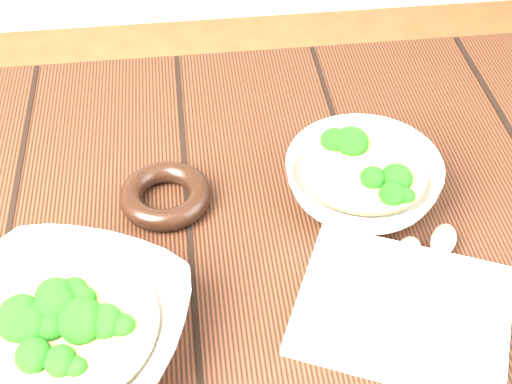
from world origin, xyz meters
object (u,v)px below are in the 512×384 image
object	(u,v)px
napkin	(403,309)
soup_bowl_back	(362,179)
trivet	(165,195)
table	(215,329)
soup_bowl_front	(64,333)

from	to	relation	value
napkin	soup_bowl_back	bearing A→B (deg)	116.32
trivet	napkin	size ratio (longest dim) A/B	0.51
table	trivet	xyz separation A→B (m)	(-0.04, 0.10, 0.13)
soup_bowl_front	soup_bowl_back	bearing A→B (deg)	27.90
soup_bowl_front	napkin	world-z (taller)	soup_bowl_front
soup_bowl_back	napkin	size ratio (longest dim) A/B	1.07
table	napkin	xyz separation A→B (m)	(0.19, -0.09, 0.13)
soup_bowl_back	soup_bowl_front	bearing A→B (deg)	-152.10
trivet	soup_bowl_back	bearing A→B (deg)	-4.64
table	soup_bowl_front	world-z (taller)	soup_bowl_front
napkin	trivet	bearing A→B (deg)	165.86
soup_bowl_back	trivet	world-z (taller)	soup_bowl_back
soup_bowl_back	trivet	distance (m)	0.23
trivet	napkin	distance (m)	0.29
soup_bowl_back	trivet	xyz separation A→B (m)	(-0.22, 0.02, -0.02)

